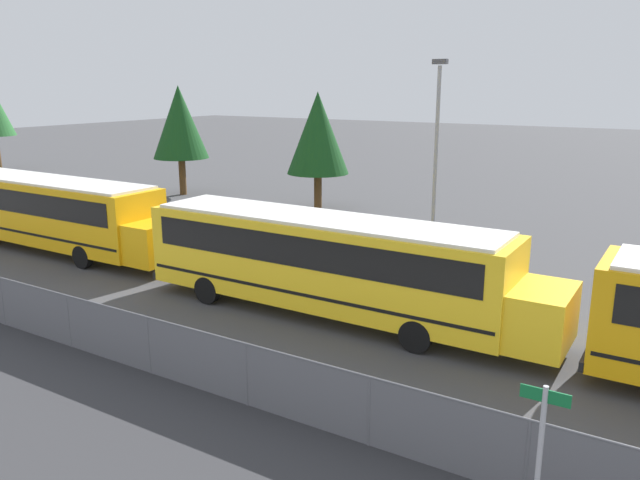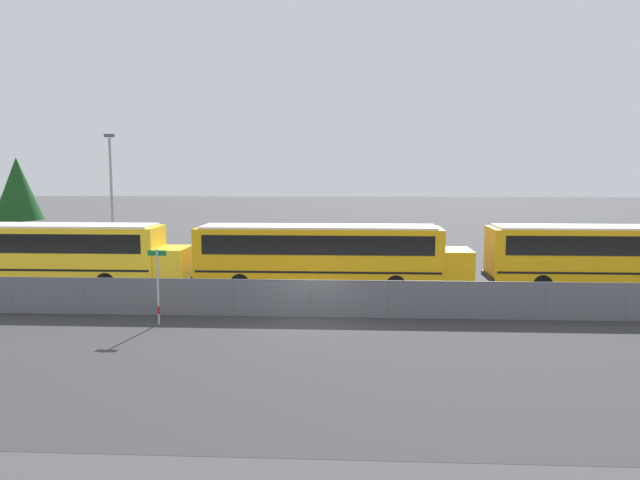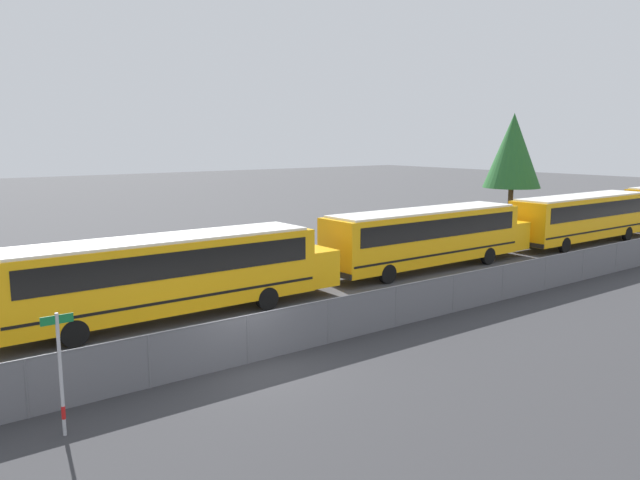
% 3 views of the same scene
% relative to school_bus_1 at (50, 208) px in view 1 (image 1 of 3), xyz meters
% --- Properties ---
extents(school_bus_1, '(13.30, 2.57, 3.08)m').
position_rel_school_bus_1_xyz_m(school_bus_1, '(0.00, 0.00, 0.00)').
color(school_bus_1, '#EDA80F').
rests_on(school_bus_1, ground_plane).
extents(school_bus_2, '(13.30, 2.57, 3.08)m').
position_rel_school_bus_1_xyz_m(school_bus_2, '(14.11, -0.49, 0.00)').
color(school_bus_2, yellow).
rests_on(school_bus_2, ground_plane).
extents(street_sign, '(0.70, 0.09, 2.86)m').
position_rel_school_bus_1_xyz_m(street_sign, '(21.92, -7.68, -0.30)').
color(street_sign, '#B7B7BC').
rests_on(street_sign, ground_plane).
extents(light_pole, '(0.60, 0.24, 7.92)m').
position_rel_school_bus_1_xyz_m(light_pole, '(14.03, 8.14, 2.52)').
color(light_pole, gray).
rests_on(light_pole, ground_plane).
extents(tree_0, '(3.48, 3.48, 6.89)m').
position_rel_school_bus_1_xyz_m(tree_0, '(-5.06, 13.19, 2.77)').
color(tree_0, '#51381E').
rests_on(tree_0, ground_plane).
extents(tree_1, '(3.45, 3.45, 6.57)m').
position_rel_school_bus_1_xyz_m(tree_1, '(5.03, 13.47, 2.48)').
color(tree_1, '#51381E').
rests_on(tree_1, ground_plane).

